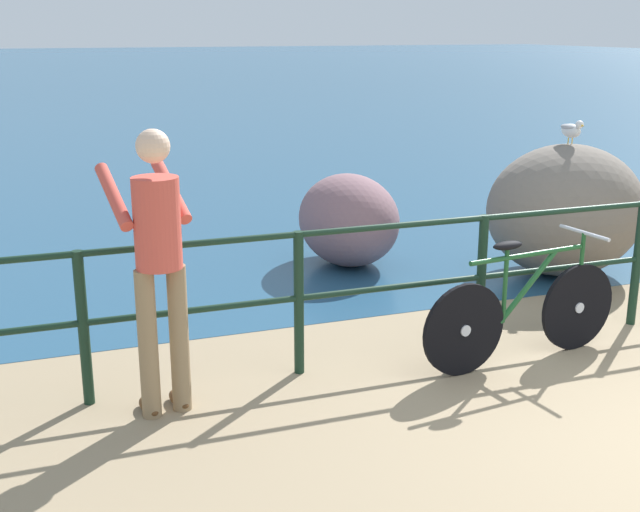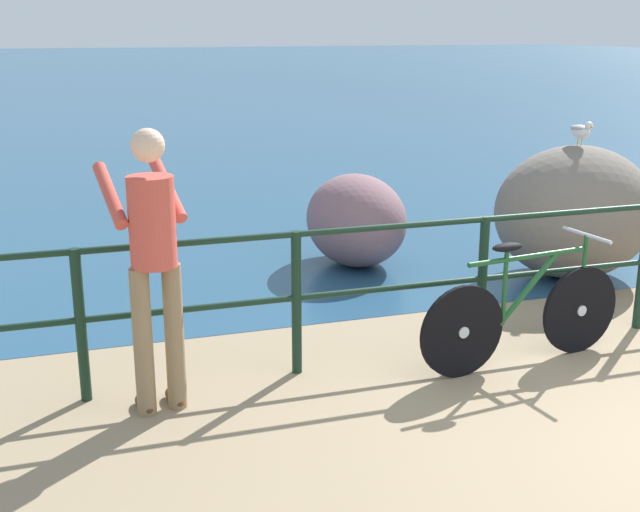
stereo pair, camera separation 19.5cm
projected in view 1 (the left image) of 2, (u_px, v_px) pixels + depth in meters
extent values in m
cube|color=#937F60|center=(167.00, 114.00, 22.83)|extent=(120.00, 120.00, 0.10)
cube|color=navy|center=(87.00, 67.00, 47.91)|extent=(120.00, 90.00, 0.01)
cylinder|color=black|center=(84.00, 329.00, 5.11)|extent=(0.07, 0.07, 1.02)
cylinder|color=black|center=(299.00, 304.00, 5.58)|extent=(0.07, 0.07, 1.02)
cylinder|color=black|center=(481.00, 282.00, 6.05)|extent=(0.07, 0.07, 1.02)
cylinder|color=black|center=(637.00, 264.00, 6.52)|extent=(0.07, 0.07, 1.02)
cylinder|color=black|center=(567.00, 211.00, 6.15)|extent=(9.99, 0.04, 0.04)
cylinder|color=black|center=(562.00, 268.00, 6.27)|extent=(9.99, 0.04, 0.04)
cylinder|color=black|center=(464.00, 330.00, 5.60)|extent=(0.66, 0.12, 0.66)
cylinder|color=#B7BCC6|center=(464.00, 330.00, 5.60)|extent=(0.09, 0.07, 0.08)
cylinder|color=black|center=(577.00, 307.00, 6.06)|extent=(0.66, 0.12, 0.66)
cylinder|color=#B7BCC6|center=(577.00, 307.00, 6.06)|extent=(0.09, 0.07, 0.08)
cylinder|color=#194C23|center=(527.00, 255.00, 5.70)|extent=(0.98, 0.16, 0.04)
cylinder|color=#194C23|center=(528.00, 286.00, 5.78)|extent=(0.50, 0.10, 0.50)
cylinder|color=#194C23|center=(505.00, 286.00, 5.68)|extent=(0.03, 0.03, 0.53)
ellipsoid|color=black|center=(508.00, 245.00, 5.60)|extent=(0.25, 0.13, 0.06)
cylinder|color=#194C23|center=(581.00, 270.00, 5.98)|extent=(0.03, 0.03, 0.57)
cylinder|color=#B7BCC6|center=(584.00, 233.00, 5.90)|extent=(0.09, 0.48, 0.03)
cylinder|color=#8C7251|center=(148.00, 345.00, 4.95)|extent=(0.12, 0.12, 0.95)
ellipsoid|color=#513319|center=(149.00, 406.00, 5.12)|extent=(0.14, 0.27, 0.08)
cylinder|color=#8C7251|center=(179.00, 339.00, 5.05)|extent=(0.12, 0.12, 0.95)
ellipsoid|color=#513319|center=(179.00, 399.00, 5.22)|extent=(0.14, 0.27, 0.08)
cylinder|color=#CC4C3F|center=(157.00, 223.00, 4.80)|extent=(0.28, 0.28, 0.55)
sphere|color=beige|center=(153.00, 146.00, 4.67)|extent=(0.20, 0.20, 0.20)
cylinder|color=#CC4C3F|center=(114.00, 196.00, 4.87)|extent=(0.17, 0.52, 0.34)
cylinder|color=#CC4C3F|center=(171.00, 190.00, 5.04)|extent=(0.17, 0.52, 0.34)
ellipsoid|color=slate|center=(565.00, 210.00, 7.84)|extent=(1.55, 1.33, 1.27)
ellipsoid|color=#835F66|center=(348.00, 220.00, 8.20)|extent=(0.97, 1.26, 0.92)
cylinder|color=gold|center=(572.00, 141.00, 7.68)|extent=(0.01, 0.01, 0.06)
cylinder|color=gold|center=(568.00, 141.00, 7.67)|extent=(0.01, 0.01, 0.06)
ellipsoid|color=white|center=(571.00, 131.00, 7.65)|extent=(0.11, 0.26, 0.13)
ellipsoid|color=#9E9EA3|center=(570.00, 127.00, 7.66)|extent=(0.12, 0.24, 0.06)
sphere|color=white|center=(580.00, 125.00, 7.52)|extent=(0.08, 0.08, 0.08)
cone|color=gold|center=(583.00, 126.00, 7.48)|extent=(0.02, 0.05, 0.02)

